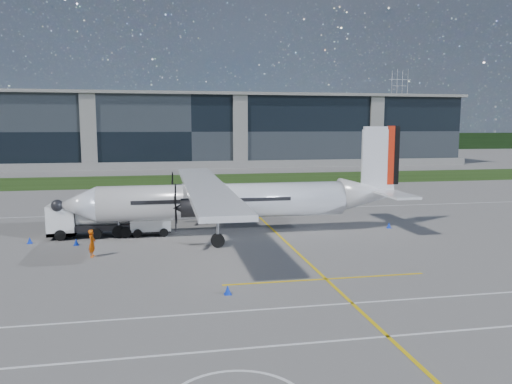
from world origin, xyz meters
TOP-DOWN VIEW (x-y plane):
  - ground at (0.00, 40.00)m, footprint 400.00×400.00m
  - grass_strip at (0.00, 48.00)m, footprint 400.00×18.00m
  - terminal_building at (0.00, 80.00)m, footprint 120.00×20.00m
  - tree_line at (0.00, 140.00)m, footprint 400.00×6.00m
  - pylon_east at (85.00, 150.00)m, footprint 9.00×4.60m
  - yellow_taxiway_centerline at (3.00, 10.00)m, footprint 0.20×70.00m
  - white_lane_line at (0.00, -14.00)m, footprint 90.00×0.15m
  - turboprop_aircraft at (-0.19, 7.17)m, footprint 28.06×29.10m
  - fuel_tanker_truck at (-11.91, 8.12)m, footprint 7.49×2.44m
  - baggage_tug at (-7.09, 7.87)m, footprint 3.37×2.02m
  - ground_crew_person at (-10.82, 1.63)m, footprint 0.75×0.96m
  - safety_cone_nose_port at (-12.45, 5.24)m, footprint 0.36×0.36m
  - safety_cone_stbdwing at (-2.24, 21.30)m, footprint 0.36×0.36m
  - safety_cone_tail at (12.98, 6.77)m, footprint 0.36×0.36m
  - safety_cone_fwd at (-15.95, 6.46)m, footprint 0.36×0.36m
  - safety_cone_portwing at (-2.89, -7.53)m, footprint 0.36×0.36m

SIDE VIEW (x-z plane):
  - ground at x=0.00m, z-range 0.00..0.00m
  - yellow_taxiway_centerline at x=3.00m, z-range 0.00..0.01m
  - white_lane_line at x=0.00m, z-range 0.00..0.01m
  - grass_strip at x=0.00m, z-range 0.00..0.04m
  - safety_cone_nose_port at x=-12.45m, z-range 0.00..0.50m
  - safety_cone_stbdwing at x=-2.24m, z-range 0.00..0.50m
  - safety_cone_tail at x=12.98m, z-range 0.00..0.50m
  - safety_cone_fwd at x=-15.95m, z-range 0.00..0.50m
  - safety_cone_portwing at x=-2.89m, z-range 0.00..0.50m
  - baggage_tug at x=-7.09m, z-range 0.00..2.02m
  - ground_crew_person at x=-10.82m, z-range 0.00..2.13m
  - fuel_tanker_truck at x=-11.91m, z-range 0.00..2.81m
  - tree_line at x=0.00m, z-range 0.00..6.00m
  - turboprop_aircraft at x=-0.19m, z-range 0.00..8.73m
  - terminal_building at x=0.00m, z-range 0.00..15.00m
  - pylon_east at x=85.00m, z-range 0.00..30.00m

